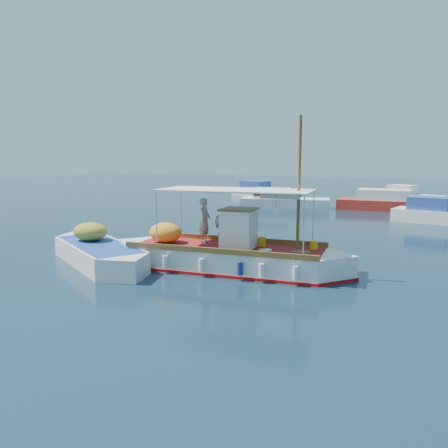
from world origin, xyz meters
The scene contains 8 objects.
ground centered at (0.00, 0.00, 0.00)m, with size 160.00×160.00×0.00m, color black.
fishing_caique centered at (-0.40, -0.68, 0.49)m, with size 8.93×3.75×5.56m.
dinghy centered at (-5.03, -2.46, 0.36)m, with size 6.39×3.81×1.70m.
bg_boat_nw centered at (-6.86, 18.88, 0.49)m, with size 7.46×4.47×1.80m.
bg_boat_n centered at (1.60, 21.96, 0.49)m, with size 10.09×4.06×1.80m.
bg_boat_ne centered at (5.09, 16.16, 0.49)m, with size 6.15×2.95×1.80m.
bg_boat_far_w centered at (-13.46, 28.03, 0.49)m, with size 7.40×3.99×1.80m.
bg_boat_far_n centered at (1.34, 28.46, 0.49)m, with size 5.95×3.69×1.80m.
Camera 1 is at (7.65, -13.86, 3.97)m, focal length 35.00 mm.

